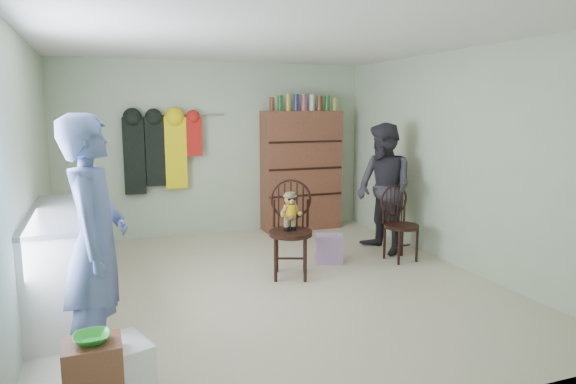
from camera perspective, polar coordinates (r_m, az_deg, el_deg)
name	(u,v)px	position (r m, az deg, el deg)	size (l,w,h in m)	color
ground_plane	(272,285)	(5.49, -1.74, -10.31)	(5.00, 5.00, 0.00)	beige
room_walls	(256,132)	(5.68, -3.56, 6.63)	(5.00, 5.00, 5.00)	#B7C7A6
counter	(69,261)	(5.09, -23.19, -7.07)	(0.64, 1.86, 0.94)	silver
stool	(94,380)	(3.47, -20.71, -18.91)	(0.33, 0.29, 0.48)	brown
bowl	(92,338)	(3.35, -20.98, -14.92)	(0.21, 0.21, 0.05)	green
plastic_tub	(115,373)	(3.61, -18.64, -18.48)	(0.40, 0.38, 0.38)	white
chair_front	(290,221)	(5.63, 0.28, -3.28)	(0.61, 0.61, 1.07)	black
chair_far	(399,220)	(6.40, 12.21, -3.08)	(0.45, 0.45, 0.92)	black
striped_bag	(329,249)	(6.24, 4.57, -6.28)	(0.32, 0.25, 0.34)	pink
person_left	(96,244)	(3.82, -20.58, -5.48)	(0.66, 0.43, 1.81)	#536399
person_right	(384,189)	(6.62, 10.61, 0.37)	(0.81, 0.63, 1.66)	#2D2B33
dresser	(301,170)	(7.81, 1.49, 2.50)	(1.20, 0.39, 2.05)	brown
coat_rack	(160,151)	(7.35, -14.00, 4.42)	(1.42, 0.12, 1.09)	#99999E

